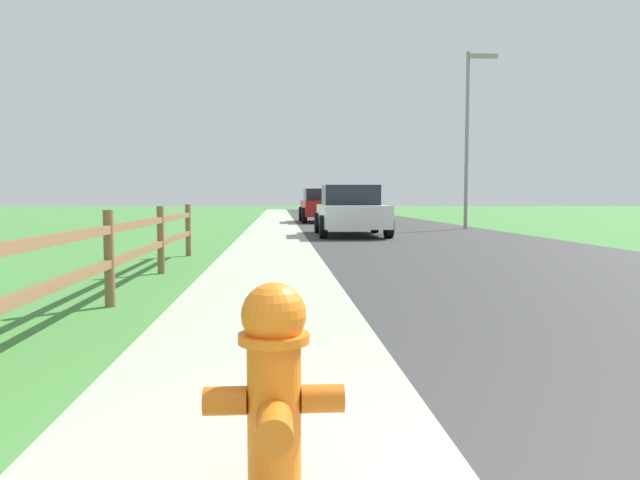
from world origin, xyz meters
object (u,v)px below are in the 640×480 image
object	(u,v)px
parked_car_red	(321,205)
parked_suv_white	(351,211)
fire_hydrant	(274,389)
street_lamp	(470,125)

from	to	relation	value
parked_car_red	parked_suv_white	bearing A→B (deg)	-88.94
parked_suv_white	fire_hydrant	bearing A→B (deg)	-97.96
parked_car_red	street_lamp	distance (m)	9.14
fire_hydrant	parked_car_red	world-z (taller)	parked_car_red
fire_hydrant	parked_car_red	xyz separation A→B (m)	(2.10, 26.76, 0.37)
parked_suv_white	street_lamp	size ratio (longest dim) A/B	0.66
fire_hydrant	parked_suv_white	distance (m)	16.55
fire_hydrant	street_lamp	distance (m)	21.34
fire_hydrant	parked_suv_white	world-z (taller)	parked_suv_white
street_lamp	parked_suv_white	bearing A→B (deg)	-144.98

